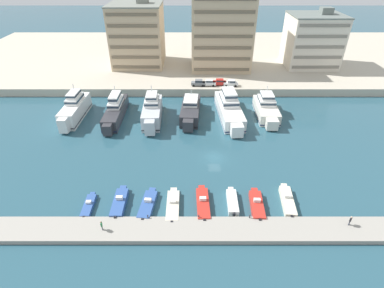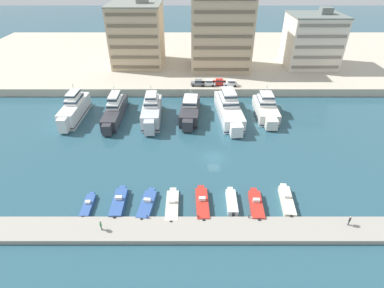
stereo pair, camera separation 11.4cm
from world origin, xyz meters
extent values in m
plane|color=#285160|center=(0.00, 0.00, 0.00)|extent=(400.00, 400.00, 0.00)
cube|color=#BCB29E|center=(0.00, 65.23, 1.15)|extent=(180.00, 70.00, 2.30)
cube|color=#9E998E|center=(0.00, -19.06, 0.39)|extent=(120.00, 4.67, 0.78)
cube|color=white|center=(-33.69, 17.54, 1.96)|extent=(3.96, 13.86, 3.93)
cube|color=white|center=(-33.82, 9.80, 2.06)|extent=(2.09, 1.90, 3.34)
cube|color=black|center=(-33.69, 17.54, 0.69)|extent=(4.00, 13.99, 0.24)
cube|color=white|center=(-33.68, 18.58, 4.61)|extent=(3.01, 5.84, 1.36)
cube|color=#233342|center=(-33.68, 18.58, 4.74)|extent=(3.05, 5.90, 0.49)
cube|color=white|center=(-33.68, 18.58, 5.87)|extent=(2.35, 4.56, 1.18)
cube|color=#233342|center=(-33.68, 18.58, 5.99)|extent=(2.38, 4.60, 0.42)
cylinder|color=silver|center=(-33.66, 19.45, 7.36)|extent=(0.16, 0.16, 1.80)
cube|color=white|center=(-33.58, 24.89, 1.08)|extent=(3.19, 0.95, 0.20)
cube|color=#333338|center=(-23.70, 17.49, 1.49)|extent=(3.70, 15.95, 2.97)
cube|color=#333338|center=(-23.64, 8.72, 1.56)|extent=(1.99, 1.81, 2.53)
cube|color=#192347|center=(-23.70, 17.49, 0.52)|extent=(3.73, 16.11, 0.24)
cube|color=white|center=(-23.70, 18.69, 3.66)|extent=(2.85, 6.71, 1.38)
cube|color=#233342|center=(-23.70, 18.69, 3.80)|extent=(2.89, 6.78, 0.50)
cube|color=white|center=(-23.70, 18.69, 5.09)|extent=(2.22, 5.23, 1.47)
cube|color=#233342|center=(-23.70, 18.69, 5.24)|extent=(2.25, 5.29, 0.53)
cylinder|color=silver|center=(-23.71, 19.69, 6.73)|extent=(0.16, 0.16, 1.80)
cube|color=#333338|center=(-23.75, 25.91, 0.82)|extent=(3.07, 0.92, 0.20)
cube|color=silver|center=(-14.37, 16.38, 1.93)|extent=(4.66, 13.22, 3.86)
cube|color=silver|center=(-14.12, 8.89, 2.03)|extent=(2.39, 2.19, 3.28)
cube|color=black|center=(-14.37, 16.38, 0.68)|extent=(4.71, 13.36, 0.24)
cube|color=white|center=(-14.40, 17.36, 4.59)|extent=(3.48, 5.60, 1.46)
cube|color=#233342|center=(-14.40, 17.36, 4.74)|extent=(3.52, 5.66, 0.53)
cube|color=white|center=(-14.40, 17.36, 5.90)|extent=(2.71, 4.37, 1.17)
cube|color=#233342|center=(-14.40, 17.36, 6.02)|extent=(2.75, 4.42, 0.42)
cylinder|color=silver|center=(-14.43, 18.19, 7.38)|extent=(0.16, 0.16, 1.80)
cube|color=silver|center=(-14.60, 23.37, 1.06)|extent=(3.62, 1.02, 0.20)
cube|color=#333338|center=(-4.98, 18.40, 1.53)|extent=(5.29, 13.92, 3.06)
cube|color=#333338|center=(-5.52, 10.61, 1.60)|extent=(2.54, 2.34, 2.60)
cube|color=black|center=(-4.98, 18.40, 0.53)|extent=(5.34, 14.06, 0.24)
cube|color=white|center=(-4.91, 19.42, 3.75)|extent=(3.79, 5.96, 1.39)
cube|color=#233342|center=(-4.91, 19.42, 3.89)|extent=(3.83, 6.02, 0.50)
cylinder|color=silver|center=(-4.85, 20.28, 5.35)|extent=(0.16, 0.16, 1.80)
cube|color=#333338|center=(-4.48, 25.66, 0.84)|extent=(3.76, 1.15, 0.20)
cube|color=white|center=(4.69, 18.14, 1.60)|extent=(6.19, 17.85, 3.19)
cube|color=white|center=(5.40, 8.28, 1.68)|extent=(2.89, 2.66, 2.71)
cube|color=#192347|center=(4.69, 18.14, 0.56)|extent=(6.25, 18.03, 0.24)
cube|color=white|center=(4.60, 19.45, 4.04)|extent=(4.37, 7.63, 1.69)
cube|color=#233342|center=(4.60, 19.45, 4.21)|extent=(4.43, 7.70, 0.61)
cube|color=white|center=(4.60, 19.45, 5.65)|extent=(3.41, 5.95, 1.53)
cube|color=#233342|center=(4.60, 19.45, 5.80)|extent=(3.45, 6.01, 0.55)
cylinder|color=silver|center=(4.52, 20.55, 7.31)|extent=(0.16, 0.16, 1.80)
cube|color=white|center=(4.03, 27.34, 0.88)|extent=(4.26, 1.20, 0.20)
cube|color=silver|center=(14.16, 18.87, 1.40)|extent=(5.15, 12.64, 2.81)
cube|color=silver|center=(14.00, 11.50, 1.47)|extent=(2.73, 2.50, 2.39)
cube|color=#192347|center=(14.16, 18.87, 0.49)|extent=(5.20, 12.77, 0.24)
cube|color=white|center=(14.18, 19.81, 3.56)|extent=(3.92, 5.35, 1.51)
cube|color=#233342|center=(14.18, 19.81, 3.72)|extent=(3.97, 5.40, 0.54)
cube|color=white|center=(14.18, 19.81, 4.90)|extent=(3.06, 4.17, 1.16)
cube|color=#233342|center=(14.18, 19.81, 5.02)|extent=(3.09, 4.21, 0.42)
cylinder|color=silver|center=(14.19, 20.60, 6.38)|extent=(0.16, 0.16, 1.80)
cube|color=silver|center=(14.30, 25.59, 0.77)|extent=(4.17, 0.99, 0.20)
cube|color=#33569E|center=(-21.55, -14.04, 0.35)|extent=(1.67, 5.04, 0.71)
cube|color=#33569E|center=(-21.65, -11.25, 0.35)|extent=(0.85, 0.70, 0.60)
cube|color=silver|center=(-21.56, -13.67, 0.91)|extent=(0.85, 0.63, 0.40)
cube|color=#283847|center=(-21.57, -13.39, 0.97)|extent=(0.75, 0.11, 0.24)
cube|color=black|center=(-21.46, -16.72, 0.50)|extent=(0.37, 0.29, 0.60)
cube|color=#33569E|center=(-16.56, -13.61, 0.52)|extent=(2.07, 6.36, 1.04)
cube|color=#33569E|center=(-16.61, -10.05, 0.52)|extent=(1.11, 0.91, 0.89)
cube|color=silver|center=(-16.57, -13.14, 1.34)|extent=(1.10, 0.61, 0.59)
cube|color=#283847|center=(-16.57, -12.86, 1.43)|extent=(1.00, 0.09, 0.36)
cube|color=black|center=(-16.52, -16.96, 0.67)|extent=(0.36, 0.28, 0.60)
cube|color=#33569E|center=(-11.90, -13.97, 0.44)|extent=(2.72, 6.45, 0.88)
cube|color=#33569E|center=(-11.51, -10.45, 0.44)|extent=(1.22, 1.04, 0.75)
cube|color=silver|center=(-11.85, -13.50, 1.16)|extent=(1.18, 0.72, 0.55)
cube|color=#283847|center=(-11.82, -13.22, 1.24)|extent=(1.02, 0.19, 0.33)
cube|color=black|center=(-12.27, -17.26, 0.59)|extent=(0.39, 0.32, 0.60)
cube|color=beige|center=(-7.76, -14.16, 0.41)|extent=(2.10, 6.80, 0.81)
cube|color=beige|center=(-7.81, -10.38, 0.41)|extent=(1.11, 0.92, 0.69)
cube|color=silver|center=(-7.76, -13.66, 1.05)|extent=(1.11, 0.61, 0.48)
cube|color=#283847|center=(-7.77, -13.38, 1.13)|extent=(1.00, 0.09, 0.29)
cube|color=black|center=(-7.71, -17.73, 0.56)|extent=(0.36, 0.28, 0.60)
cube|color=red|center=(-2.83, -13.78, 0.48)|extent=(2.20, 7.06, 0.96)
cube|color=red|center=(-2.95, -9.88, 0.48)|extent=(1.12, 0.93, 0.82)
cube|color=silver|center=(-2.85, -13.25, 1.25)|extent=(1.11, 0.63, 0.58)
cube|color=#283847|center=(-2.86, -12.97, 1.34)|extent=(1.00, 0.11, 0.35)
cube|color=black|center=(-2.72, -17.46, 0.63)|extent=(0.37, 0.29, 0.60)
cube|color=white|center=(2.04, -13.32, 0.51)|extent=(1.73, 5.37, 1.01)
cube|color=white|center=(2.09, -10.32, 0.51)|extent=(0.91, 0.75, 0.86)
cube|color=black|center=(2.00, -16.17, 0.66)|extent=(0.36, 0.29, 0.60)
cube|color=red|center=(5.95, -14.16, 0.53)|extent=(2.28, 6.31, 1.05)
cube|color=red|center=(6.13, -10.66, 0.53)|extent=(1.12, 0.94, 0.89)
cube|color=silver|center=(5.97, -13.69, 1.33)|extent=(1.11, 0.66, 0.56)
cube|color=#283847|center=(5.99, -13.41, 1.41)|extent=(0.98, 0.13, 0.33)
cube|color=black|center=(5.78, -17.44, 0.68)|extent=(0.37, 0.30, 0.60)
cube|color=beige|center=(11.20, -13.19, 0.51)|extent=(2.45, 6.90, 1.02)
cube|color=beige|center=(11.55, -9.46, 0.51)|extent=(1.08, 0.91, 0.87)
cube|color=silver|center=(11.25, -12.68, 1.30)|extent=(1.06, 0.69, 0.55)
cube|color=#283847|center=(11.28, -12.40, 1.38)|extent=(0.92, 0.16, 0.33)
cube|color=black|center=(10.88, -16.73, 0.66)|extent=(0.38, 0.31, 0.60)
cube|color=slate|center=(-2.81, 32.91, 3.02)|extent=(4.16, 1.85, 0.80)
cube|color=slate|center=(-2.66, 32.90, 3.76)|extent=(2.16, 1.64, 0.68)
cube|color=#1E2833|center=(-2.66, 32.90, 3.76)|extent=(2.12, 1.65, 0.37)
cylinder|color=black|center=(-4.20, 32.11, 2.62)|extent=(0.65, 0.24, 0.64)
cylinder|color=black|center=(-4.13, 33.81, 2.62)|extent=(0.65, 0.24, 0.64)
cylinder|color=black|center=(-1.50, 32.01, 2.62)|extent=(0.65, 0.24, 0.64)
cylinder|color=black|center=(-1.43, 33.70, 2.62)|extent=(0.65, 0.24, 0.64)
cube|color=white|center=(0.21, 32.90, 3.02)|extent=(4.16, 1.85, 0.80)
cube|color=white|center=(0.36, 32.89, 3.76)|extent=(2.16, 1.64, 0.68)
cube|color=#1E2833|center=(0.36, 32.89, 3.76)|extent=(2.12, 1.65, 0.37)
cylinder|color=black|center=(-1.17, 32.10, 2.62)|extent=(0.65, 0.24, 0.64)
cylinder|color=black|center=(-1.10, 33.80, 2.62)|extent=(0.65, 0.24, 0.64)
cylinder|color=black|center=(1.53, 32.00, 2.62)|extent=(0.65, 0.24, 0.64)
cylinder|color=black|center=(1.59, 33.69, 2.62)|extent=(0.65, 0.24, 0.64)
cube|color=red|center=(3.27, 33.34, 3.02)|extent=(4.16, 1.84, 0.80)
cube|color=red|center=(3.42, 33.33, 3.76)|extent=(2.15, 1.63, 0.68)
cube|color=#1E2833|center=(3.42, 33.33, 3.76)|extent=(2.11, 1.65, 0.37)
cylinder|color=black|center=(1.90, 32.54, 2.62)|extent=(0.65, 0.24, 0.64)
cylinder|color=black|center=(1.95, 34.24, 2.62)|extent=(0.65, 0.24, 0.64)
cylinder|color=black|center=(4.59, 32.44, 2.62)|extent=(0.65, 0.24, 0.64)
cylinder|color=black|center=(4.65, 34.14, 2.62)|extent=(0.65, 0.24, 0.64)
cube|color=white|center=(6.57, 32.71, 3.02)|extent=(4.13, 1.78, 0.80)
cube|color=white|center=(6.72, 32.71, 3.76)|extent=(2.13, 1.60, 0.68)
cube|color=#1E2833|center=(6.72, 32.71, 3.76)|extent=(2.09, 1.62, 0.37)
cylinder|color=black|center=(5.23, 31.83, 2.62)|extent=(0.64, 0.23, 0.64)
cylinder|color=black|center=(5.20, 33.53, 2.62)|extent=(0.64, 0.23, 0.64)
cylinder|color=black|center=(7.93, 31.88, 2.62)|extent=(0.64, 0.23, 0.64)
cylinder|color=black|center=(7.90, 33.58, 2.62)|extent=(0.64, 0.23, 0.64)
cube|color=#C6AD89|center=(-22.55, 53.26, 11.73)|extent=(16.31, 16.80, 18.88)
cube|color=#6D5F4B|center=(-22.55, 44.76, 3.87)|extent=(15.00, 0.24, 0.90)
cube|color=#6D5F4B|center=(-22.55, 44.76, 7.01)|extent=(15.00, 0.24, 0.90)
cube|color=#6D5F4B|center=(-22.55, 44.76, 10.16)|extent=(15.00, 0.24, 0.90)
cube|color=#6D5F4B|center=(-22.55, 44.76, 13.31)|extent=(15.00, 0.24, 0.90)
cube|color=#6D5F4B|center=(-22.55, 44.76, 16.45)|extent=(15.00, 0.24, 0.90)
cube|color=#6D5F4B|center=(-22.55, 44.76, 19.60)|extent=(15.00, 0.24, 0.90)
cube|color=gray|center=(-22.55, 53.26, 21.37)|extent=(16.64, 17.13, 0.40)
cube|color=#C6AD89|center=(4.69, 49.29, 14.02)|extent=(18.86, 14.18, 23.45)
cube|color=#6D5F4B|center=(4.69, 42.10, 3.97)|extent=(17.35, 0.24, 0.90)
cube|color=#6D5F4B|center=(4.69, 42.10, 7.32)|extent=(17.35, 0.24, 0.90)
cube|color=#6D5F4B|center=(4.69, 42.10, 10.67)|extent=(17.35, 0.24, 0.90)
cube|color=#6D5F4B|center=(4.69, 42.10, 14.02)|extent=(17.35, 0.24, 0.90)
cube|color=#6D5F4B|center=(4.69, 42.10, 17.37)|extent=(17.35, 0.24, 0.90)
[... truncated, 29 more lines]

